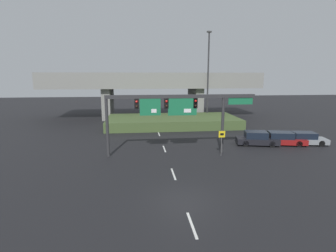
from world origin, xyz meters
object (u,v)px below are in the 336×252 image
highway_light_pole_near (208,75)px  parked_sedan_far_right (305,139)px  signal_gantry (176,107)px  parked_sedan_mid_right (282,139)px  parked_sedan_near_right (257,139)px  speed_limit_sign (222,139)px

highway_light_pole_near → parked_sedan_far_right: (6.62, -16.04, -6.83)m
signal_gantry → parked_sedan_far_right: (14.41, 2.04, -3.90)m
signal_gantry → parked_sedan_mid_right: (11.87, 2.21, -3.88)m
parked_sedan_far_right → highway_light_pole_near: bearing=122.6°
signal_gantry → parked_sedan_near_right: signal_gantry is taller
highway_light_pole_near → parked_sedan_near_right: size_ratio=3.05×
parked_sedan_mid_right → parked_sedan_far_right: (2.54, -0.17, -0.02)m
parked_sedan_mid_right → parked_sedan_far_right: size_ratio=1.09×
signal_gantry → parked_sedan_far_right: bearing=8.0°
speed_limit_sign → highway_light_pole_near: highway_light_pole_near is taller
signal_gantry → speed_limit_sign: bearing=-13.4°
highway_light_pole_near → parked_sedan_near_right: highway_light_pole_near is taller
highway_light_pole_near → parked_sedan_mid_right: bearing=-75.6°
signal_gantry → highway_light_pole_near: (7.79, 18.07, 2.93)m
signal_gantry → parked_sedan_far_right: 15.07m
parked_sedan_mid_right → signal_gantry: bearing=-156.7°
parked_sedan_near_right → speed_limit_sign: bearing=-132.7°
speed_limit_sign → parked_sedan_far_right: speed_limit_sign is taller
highway_light_pole_near → parked_sedan_near_right: bearing=-85.0°
parked_sedan_mid_right → parked_sedan_far_right: bearing=8.9°
signal_gantry → parked_sedan_far_right: signal_gantry is taller
speed_limit_sign → parked_sedan_mid_right: (7.75, 3.19, -0.93)m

